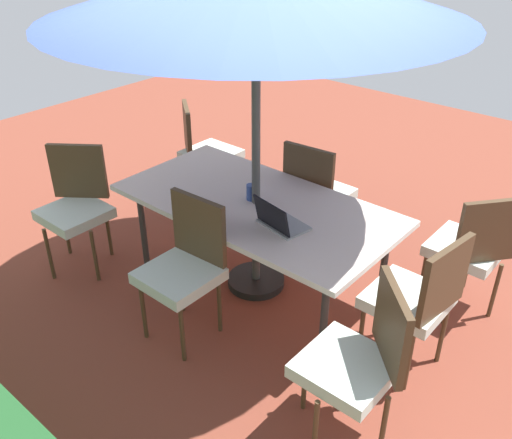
# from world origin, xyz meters

# --- Properties ---
(ground_plane) EXTENTS (10.00, 10.00, 0.02)m
(ground_plane) POSITION_xyz_m (0.00, 0.00, -0.01)
(ground_plane) COLOR brown
(dining_table) EXTENTS (2.04, 1.04, 0.73)m
(dining_table) POSITION_xyz_m (0.00, 0.00, 0.68)
(dining_table) COLOR silver
(dining_table) RESTS_ON ground_plane
(chair_northeast) EXTENTS (0.58, 0.58, 0.98)m
(chair_northeast) POSITION_xyz_m (1.27, 0.68, 0.55)
(chair_northeast) COLOR silver
(chair_northeast) RESTS_ON ground_plane
(chair_west) EXTENTS (0.49, 0.48, 0.98)m
(chair_west) POSITION_xyz_m (-1.30, 0.02, 0.55)
(chair_west) COLOR silver
(chair_west) RESTS_ON ground_plane
(chair_north) EXTENTS (0.46, 0.47, 0.98)m
(chair_north) POSITION_xyz_m (0.01, 0.70, 0.55)
(chair_north) COLOR silver
(chair_north) RESTS_ON ground_plane
(chair_southwest) EXTENTS (0.58, 0.58, 0.98)m
(chair_southwest) POSITION_xyz_m (-1.32, -0.73, 0.55)
(chair_southwest) COLOR silver
(chair_southwest) RESTS_ON ground_plane
(chair_south) EXTENTS (0.47, 0.48, 0.98)m
(chair_south) POSITION_xyz_m (-0.03, -0.71, 0.55)
(chair_south) COLOR silver
(chair_south) RESTS_ON ground_plane
(chair_southeast) EXTENTS (0.58, 0.58, 0.98)m
(chair_southeast) POSITION_xyz_m (1.26, -0.73, 0.55)
(chair_southeast) COLOR silver
(chair_southeast) RESTS_ON ground_plane
(chair_northwest) EXTENTS (0.59, 0.59, 0.98)m
(chair_northwest) POSITION_xyz_m (-1.30, 0.70, 0.55)
(chair_northwest) COLOR silver
(chair_northwest) RESTS_ON ground_plane
(laptop) EXTENTS (0.36, 0.30, 0.21)m
(laptop) POSITION_xyz_m (-0.35, 0.17, 0.78)
(laptop) COLOR gray
(laptop) RESTS_ON dining_table
(cup) EXTENTS (0.07, 0.07, 0.12)m
(cup) POSITION_xyz_m (0.05, -0.01, 0.79)
(cup) COLOR #334C99
(cup) RESTS_ON dining_table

